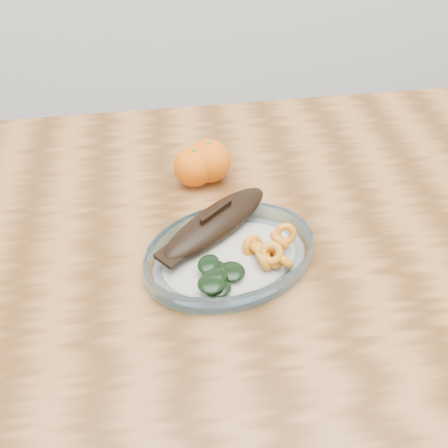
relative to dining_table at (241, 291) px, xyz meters
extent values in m
cube|color=brown|center=(0.00, 0.00, 0.08)|extent=(1.20, 0.80, 0.04)
cylinder|color=brown|center=(0.54, 0.34, -0.30)|extent=(0.06, 0.06, 0.71)
ellipsoid|color=white|center=(-0.02, -0.03, 0.10)|extent=(0.52, 0.43, 0.01)
torus|color=#97CBE9|center=(-0.02, -0.03, 0.11)|extent=(0.55, 0.55, 0.03)
ellipsoid|color=silver|center=(-0.02, -0.03, 0.12)|extent=(0.46, 0.38, 0.02)
ellipsoid|color=black|center=(-0.04, 0.02, 0.15)|extent=(0.19, 0.18, 0.03)
ellipsoid|color=black|center=(-0.04, 0.02, 0.14)|extent=(0.16, 0.15, 0.02)
cube|color=black|center=(-0.10, -0.03, 0.15)|extent=(0.05, 0.05, 0.01)
cube|color=black|center=(-0.04, 0.02, 0.16)|extent=(0.05, 0.04, 0.02)
torus|color=#C16F0E|center=(0.03, -0.05, 0.14)|extent=(0.04, 0.03, 0.03)
torus|color=#C16F0E|center=(0.02, -0.04, 0.14)|extent=(0.04, 0.04, 0.04)
torus|color=#C16F0E|center=(0.05, -0.06, 0.14)|extent=(0.04, 0.04, 0.04)
torus|color=#C16F0E|center=(0.02, -0.06, 0.14)|extent=(0.03, 0.04, 0.04)
torus|color=#C16F0E|center=(0.01, -0.03, 0.14)|extent=(0.05, 0.03, 0.04)
torus|color=#C16F0E|center=(0.02, -0.03, 0.14)|extent=(0.04, 0.04, 0.04)
torus|color=#C16F0E|center=(0.03, -0.06, 0.15)|extent=(0.04, 0.04, 0.04)
torus|color=#C16F0E|center=(0.04, -0.03, 0.15)|extent=(0.04, 0.04, 0.03)
torus|color=#C16F0E|center=(0.06, -0.02, 0.15)|extent=(0.04, 0.03, 0.04)
ellipsoid|color=black|center=(-0.05, -0.09, 0.14)|extent=(0.04, 0.04, 0.01)
ellipsoid|color=black|center=(-0.03, -0.07, 0.14)|extent=(0.05, 0.05, 0.01)
ellipsoid|color=black|center=(-0.05, -0.06, 0.14)|extent=(0.04, 0.04, 0.01)
ellipsoid|color=black|center=(-0.05, -0.08, 0.14)|extent=(0.04, 0.03, 0.01)
ellipsoid|color=black|center=(-0.06, -0.09, 0.15)|extent=(0.05, 0.05, 0.01)
ellipsoid|color=black|center=(-0.06, -0.06, 0.15)|extent=(0.04, 0.05, 0.01)
ellipsoid|color=black|center=(-0.05, -0.08, 0.15)|extent=(0.05, 0.05, 0.01)
sphere|color=#F24C04|center=(-0.03, 0.17, 0.14)|extent=(0.07, 0.07, 0.07)
sphere|color=#F24C04|center=(-0.05, 0.16, 0.13)|extent=(0.07, 0.07, 0.07)
camera|label=1|loc=(-0.11, -0.57, 0.68)|focal=45.00mm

